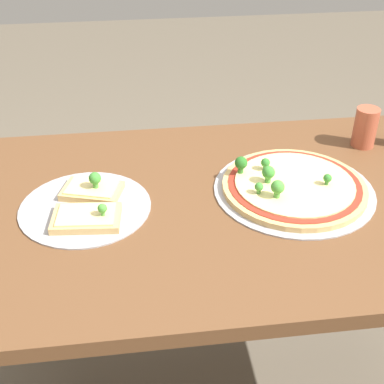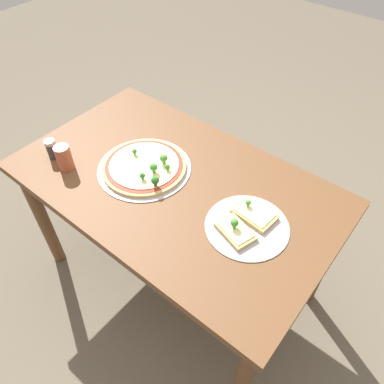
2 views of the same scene
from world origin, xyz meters
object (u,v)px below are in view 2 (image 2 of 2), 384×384
at_px(dining_table, 175,198).
at_px(drinking_cup, 64,158).
at_px(pizza_tray_slice, 246,224).
at_px(pizza_tray_whole, 145,167).
at_px(condiment_shaker, 52,149).

distance_m(dining_table, drinking_cup, 0.47).
height_order(dining_table, pizza_tray_slice, pizza_tray_slice).
height_order(pizza_tray_whole, drinking_cup, drinking_cup).
height_order(pizza_tray_whole, condiment_shaker, condiment_shaker).
bearing_deg(drinking_cup, condiment_shaker, -4.85).
xyz_separation_m(pizza_tray_slice, condiment_shaker, (0.83, 0.20, 0.03)).
xyz_separation_m(pizza_tray_whole, condiment_shaker, (0.35, 0.19, 0.03)).
xyz_separation_m(dining_table, pizza_tray_whole, (0.14, 0.02, 0.11)).
bearing_deg(pizza_tray_slice, dining_table, -1.03).
relative_size(pizza_tray_slice, drinking_cup, 2.76).
bearing_deg(dining_table, drinking_cup, 28.61).
bearing_deg(condiment_shaker, pizza_tray_whole, -151.78).
xyz_separation_m(pizza_tray_whole, drinking_cup, (0.25, 0.20, 0.04)).
bearing_deg(condiment_shaker, drinking_cup, 175.15).
bearing_deg(dining_table, pizza_tray_whole, 7.84).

